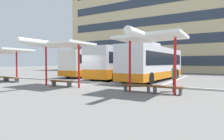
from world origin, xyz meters
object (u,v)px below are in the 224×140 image
Objects in this scene: waiting_passenger_0 at (174,76)px; bench_4 at (167,88)px; bench_1 at (12,78)px; waiting_shelter_1 at (59,45)px; coach_bus_2 at (154,64)px; waiting_shelter_2 at (150,39)px; bench_3 at (137,86)px; coach_bus_1 at (120,63)px; bench_0 at (1,78)px; coach_bus_0 at (97,64)px; bench_2 at (61,82)px; waiting_shelter_0 at (3,52)px.

bench_4 is at bearing -96.97° from waiting_passenger_0.
bench_1 is 0.39× the size of waiting_shelter_1.
coach_bus_2 reaches higher than waiting_shelter_2.
bench_3 is at bearing -79.36° from coach_bus_2.
coach_bus_1 is 12.43m from bench_0.
waiting_shelter_2 reaches higher than bench_1.
coach_bus_0 is 12.26m from bench_2.
coach_bus_0 reaches higher than waiting_shelter_0.
bench_2 is 7.92m from waiting_passenger_0.
bench_2 is (7.19, 0.08, -2.39)m from waiting_shelter_0.
waiting_shelter_1 is 6.73m from waiting_shelter_2.
waiting_shelter_0 is at bearing -102.95° from coach_bus_0.
waiting_shelter_0 reaches higher than bench_1.
waiting_shelter_2 is (6.72, 0.01, 2.74)m from bench_2.
waiting_passenger_0 is at bearing 6.08° from waiting_shelter_0.
coach_bus_0 is 7.15× the size of bench_3.
coach_bus_0 is 7.40× the size of bench_0.
bench_1 is (0.90, 0.22, -2.39)m from waiting_shelter_0.
bench_4 is (7.62, 0.65, -2.67)m from waiting_shelter_1.
waiting_passenger_0 is at bearing 55.31° from waiting_shelter_2.
bench_2 is at bearing -179.88° from waiting_shelter_2.
coach_bus_0 is 2.46× the size of waiting_shelter_0.
bench_0 is 13.92m from bench_3.
coach_bus_0 is 1.10× the size of coach_bus_2.
bench_2 is 7.26m from waiting_shelter_2.
coach_bus_0 is 1.02× the size of coach_bus_1.
coach_bus_2 reaches higher than bench_3.
bench_1 is at bearing 176.64° from waiting_shelter_1.
waiting_shelter_2 is (6.82, -9.60, 1.40)m from coach_bus_1.
bench_2 is at bearing -1.36° from bench_0.
waiting_shelter_2 reaches higher than waiting_shelter_0.
waiting_shelter_1 reaches higher than bench_2.
bench_3 is at bearing 0.69° from bench_0.
waiting_shelter_1 is (7.19, -0.15, 0.27)m from waiting_shelter_0.
bench_2 is 5.83m from bench_3.
waiting_shelter_1 is 3.04× the size of waiting_passenger_0.
waiting_shelter_0 reaches higher than bench_3.
coach_bus_2 is at bearing 63.80° from waiting_shelter_1.
coach_bus_0 is at bearing 133.53° from bench_3.
coach_bus_0 is 15.76m from waiting_passenger_0.
coach_bus_1 is 11.40m from bench_1.
waiting_passenger_0 is at bearing 5.59° from bench_1.
coach_bus_1 is at bearing 56.85° from bench_1.
bench_4 is 1.26m from waiting_passenger_0.
coach_bus_0 is 4.78m from coach_bus_1.
bench_0 is (-3.52, -11.11, -1.33)m from coach_bus_0.
coach_bus_2 is 9.81m from waiting_shelter_1.
bench_3 is (13.91, 0.17, 0.00)m from bench_0.
bench_4 is (3.33, -8.08, -1.34)m from coach_bus_2.
bench_1 is (1.80, -0.06, 0.01)m from bench_0.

